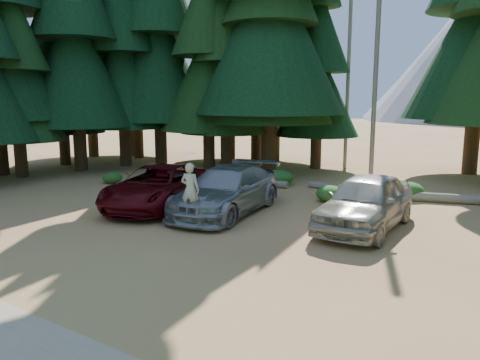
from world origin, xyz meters
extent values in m
plane|color=#B4724C|center=(0.00, 0.00, 0.00)|extent=(160.00, 160.00, 0.00)
cylinder|color=gray|center=(0.80, 14.50, 6.00)|extent=(0.24, 0.24, 12.00)
cylinder|color=gray|center=(-1.20, 16.00, 5.00)|extent=(0.20, 0.20, 10.00)
cone|color=gray|center=(-8.00, 95.00, 10.00)|extent=(36.00, 36.00, 20.00)
imported|color=#59070E|center=(-3.53, 3.05, 0.77)|extent=(4.10, 6.03, 1.53)
imported|color=#9A9CA1|center=(-0.88, 3.69, 0.81)|extent=(2.99, 5.82, 1.62)
imported|color=#B1AC9D|center=(3.85, 4.39, 0.85)|extent=(2.05, 5.00, 1.70)
imported|color=beige|center=(-0.67, 1.45, 1.23)|extent=(0.68, 0.52, 1.65)
cylinder|color=white|center=(-0.67, 1.50, 2.31)|extent=(0.36, 0.36, 0.04)
cylinder|color=gray|center=(-3.39, 8.61, 0.16)|extent=(4.51, 0.77, 0.32)
cylinder|color=gray|center=(1.23, 9.38, 0.14)|extent=(3.45, 0.89, 0.28)
cylinder|color=gray|center=(3.74, 9.17, 0.18)|extent=(5.54, 1.90, 0.36)
ellipsoid|color=#2F5E1C|center=(-4.21, 7.28, 0.25)|extent=(0.92, 0.92, 0.51)
ellipsoid|color=#2F5E1C|center=(-2.73, 10.00, 0.24)|extent=(0.87, 0.87, 0.48)
ellipsoid|color=#2F5E1C|center=(-1.87, 9.35, 0.36)|extent=(1.32, 1.32, 0.73)
ellipsoid|color=#2F5E1C|center=(1.67, 9.19, 0.21)|extent=(0.76, 0.76, 0.42)
ellipsoid|color=#2F5E1C|center=(1.46, 7.43, 0.31)|extent=(1.13, 1.13, 0.62)
ellipsoid|color=#2F5E1C|center=(3.87, 9.63, 0.33)|extent=(1.21, 1.21, 0.67)
ellipsoid|color=#2F5E1C|center=(-8.73, 5.50, 0.26)|extent=(0.95, 0.95, 0.52)
camera|label=1|loc=(8.28, -9.45, 3.98)|focal=35.00mm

